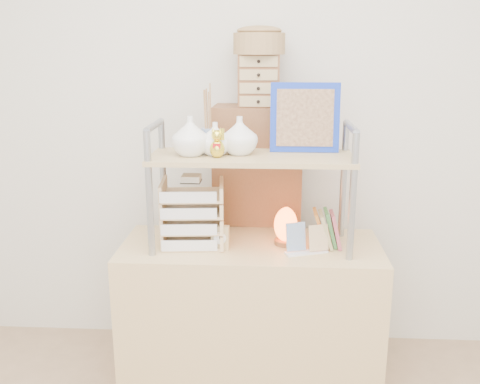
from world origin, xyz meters
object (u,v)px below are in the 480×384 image
object	(u,v)px
letter_tray	(192,217)
desk	(251,318)
cabinet	(258,233)
salt_lamp	(286,226)

from	to	relation	value
letter_tray	desk	bearing A→B (deg)	0.14
cabinet	salt_lamp	xyz separation A→B (m)	(0.14, -0.35, 0.17)
letter_tray	salt_lamp	size ratio (longest dim) A/B	1.84
cabinet	letter_tray	xyz separation A→B (m)	(-0.29, -0.37, 0.21)
desk	salt_lamp	world-z (taller)	salt_lamp
cabinet	salt_lamp	world-z (taller)	cabinet
desk	cabinet	size ratio (longest dim) A/B	0.89
cabinet	desk	bearing A→B (deg)	-90.92
desk	cabinet	bearing A→B (deg)	86.68
cabinet	letter_tray	size ratio (longest dim) A/B	4.10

